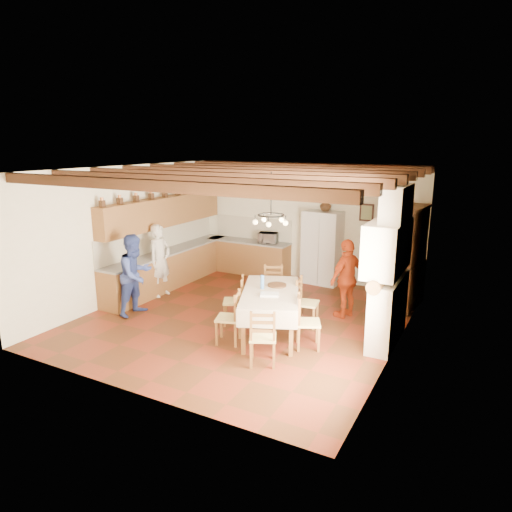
% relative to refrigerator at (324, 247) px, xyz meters
% --- Properties ---
extents(floor, '(6.00, 6.50, 0.02)m').
position_rel_refrigerator_xyz_m(floor, '(-0.55, -3.09, -0.93)').
color(floor, '#502813').
rests_on(floor, ground).
extents(ceiling, '(6.00, 6.50, 0.02)m').
position_rel_refrigerator_xyz_m(ceiling, '(-0.55, -3.09, 2.09)').
color(ceiling, white).
rests_on(ceiling, ground).
extents(wall_back, '(6.00, 0.02, 3.00)m').
position_rel_refrigerator_xyz_m(wall_back, '(-0.55, 0.17, 0.58)').
color(wall_back, '#EFE9C8').
rests_on(wall_back, ground).
extents(wall_front, '(6.00, 0.02, 3.00)m').
position_rel_refrigerator_xyz_m(wall_front, '(-0.55, -6.35, 0.58)').
color(wall_front, '#EFE9C8').
rests_on(wall_front, ground).
extents(wall_left, '(0.02, 6.50, 3.00)m').
position_rel_refrigerator_xyz_m(wall_left, '(-3.56, -3.09, 0.58)').
color(wall_left, '#EFE9C8').
rests_on(wall_left, ground).
extents(wall_right, '(0.02, 6.50, 3.00)m').
position_rel_refrigerator_xyz_m(wall_right, '(2.46, -3.09, 0.58)').
color(wall_right, '#EFE9C8').
rests_on(wall_right, ground).
extents(ceiling_beams, '(6.00, 6.30, 0.16)m').
position_rel_refrigerator_xyz_m(ceiling_beams, '(-0.55, -3.09, 1.99)').
color(ceiling_beams, '#3A2513').
rests_on(ceiling_beams, ground).
extents(lower_cabinets_left, '(0.60, 4.30, 0.86)m').
position_rel_refrigerator_xyz_m(lower_cabinets_left, '(-3.25, -2.04, -0.49)').
color(lower_cabinets_left, brown).
rests_on(lower_cabinets_left, ground).
extents(lower_cabinets_back, '(2.30, 0.60, 0.86)m').
position_rel_refrigerator_xyz_m(lower_cabinets_back, '(-2.10, -0.14, -0.49)').
color(lower_cabinets_back, brown).
rests_on(lower_cabinets_back, ground).
extents(countertop_left, '(0.62, 4.30, 0.04)m').
position_rel_refrigerator_xyz_m(countertop_left, '(-3.25, -2.04, -0.04)').
color(countertop_left, gray).
rests_on(countertop_left, lower_cabinets_left).
extents(countertop_back, '(2.34, 0.62, 0.04)m').
position_rel_refrigerator_xyz_m(countertop_back, '(-2.10, -0.14, -0.04)').
color(countertop_back, gray).
rests_on(countertop_back, lower_cabinets_back).
extents(backsplash_left, '(0.03, 4.30, 0.60)m').
position_rel_refrigerator_xyz_m(backsplash_left, '(-3.54, -2.04, 0.28)').
color(backsplash_left, beige).
rests_on(backsplash_left, ground).
extents(backsplash_back, '(2.30, 0.03, 0.60)m').
position_rel_refrigerator_xyz_m(backsplash_back, '(-2.10, 0.14, 0.28)').
color(backsplash_back, beige).
rests_on(backsplash_back, ground).
extents(upper_cabinets, '(0.35, 4.20, 0.70)m').
position_rel_refrigerator_xyz_m(upper_cabinets, '(-3.38, -2.04, 0.93)').
color(upper_cabinets, brown).
rests_on(upper_cabinets, ground).
extents(fireplace, '(0.56, 1.60, 2.80)m').
position_rel_refrigerator_xyz_m(fireplace, '(2.17, -2.89, 0.48)').
color(fireplace, beige).
rests_on(fireplace, ground).
extents(wall_picture, '(0.34, 0.03, 0.42)m').
position_rel_refrigerator_xyz_m(wall_picture, '(1.00, 0.14, 0.93)').
color(wall_picture, '#301C18').
rests_on(wall_picture, ground).
extents(refrigerator, '(0.98, 0.83, 1.84)m').
position_rel_refrigerator_xyz_m(refrigerator, '(0.00, 0.00, 0.00)').
color(refrigerator, silver).
rests_on(refrigerator, floor).
extents(hutch, '(0.65, 1.27, 2.20)m').
position_rel_refrigerator_xyz_m(hutch, '(2.20, -0.87, 0.18)').
color(hutch, '#341A10').
rests_on(hutch, floor).
extents(dining_table, '(1.67, 2.18, 0.85)m').
position_rel_refrigerator_xyz_m(dining_table, '(0.27, -3.58, -0.15)').
color(dining_table, beige).
rests_on(dining_table, floor).
extents(chandelier, '(0.47, 0.47, 0.03)m').
position_rel_refrigerator_xyz_m(chandelier, '(0.27, -3.58, 1.33)').
color(chandelier, black).
rests_on(chandelier, ground).
extents(chair_left_near, '(0.51, 0.52, 0.96)m').
position_rel_refrigerator_xyz_m(chair_left_near, '(-0.24, -4.25, -0.44)').
color(chair_left_near, brown).
rests_on(chair_left_near, floor).
extents(chair_left_far, '(0.55, 0.56, 0.96)m').
position_rel_refrigerator_xyz_m(chair_left_far, '(-0.60, -3.44, -0.44)').
color(chair_left_far, brown).
rests_on(chair_left_far, floor).
extents(chair_right_near, '(0.54, 0.55, 0.96)m').
position_rel_refrigerator_xyz_m(chair_right_near, '(1.10, -3.77, -0.44)').
color(chair_right_near, brown).
rests_on(chair_right_near, floor).
extents(chair_right_far, '(0.46, 0.48, 0.96)m').
position_rel_refrigerator_xyz_m(chair_right_far, '(0.72, -2.86, -0.44)').
color(chair_right_far, brown).
rests_on(chair_right_far, floor).
extents(chair_end_near, '(0.55, 0.54, 0.96)m').
position_rel_refrigerator_xyz_m(chair_end_near, '(0.68, -4.68, -0.44)').
color(chair_end_near, brown).
rests_on(chair_end_near, floor).
extents(chair_end_far, '(0.55, 0.55, 0.96)m').
position_rel_refrigerator_xyz_m(chair_end_far, '(-0.24, -2.40, -0.44)').
color(chair_end_far, brown).
rests_on(chair_end_far, floor).
extents(person_man, '(0.45, 0.64, 1.68)m').
position_rel_refrigerator_xyz_m(person_man, '(-2.97, -2.77, -0.08)').
color(person_man, silver).
rests_on(person_man, floor).
extents(person_woman_blue, '(0.69, 0.86, 1.70)m').
position_rel_refrigerator_xyz_m(person_woman_blue, '(-2.64, -3.93, -0.07)').
color(person_woman_blue, '#324391').
rests_on(person_woman_blue, floor).
extents(person_woman_red, '(0.74, 1.03, 1.62)m').
position_rel_refrigerator_xyz_m(person_woman_red, '(1.24, -2.03, -0.11)').
color(person_woman_red, '#A22F0F').
rests_on(person_woman_red, floor).
extents(microwave, '(0.55, 0.43, 0.27)m').
position_rel_refrigerator_xyz_m(microwave, '(-1.50, -0.14, 0.12)').
color(microwave, silver).
rests_on(microwave, countertop_back).
extents(fridge_vase, '(0.31, 0.31, 0.29)m').
position_rel_refrigerator_xyz_m(fridge_vase, '(0.01, 0.00, 1.06)').
color(fridge_vase, '#341A10').
rests_on(fridge_vase, refrigerator).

